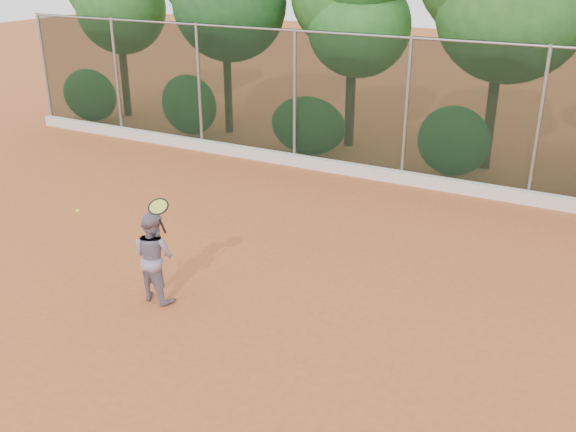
% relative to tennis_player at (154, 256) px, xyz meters
% --- Properties ---
extents(ground, '(80.00, 80.00, 0.00)m').
position_rel_tennis_player_xyz_m(ground, '(1.66, 0.47, -0.76)').
color(ground, '#B4582A').
rests_on(ground, ground).
extents(concrete_curb, '(24.00, 0.20, 0.30)m').
position_rel_tennis_player_xyz_m(concrete_curb, '(1.66, 7.29, -0.61)').
color(concrete_curb, silver).
rests_on(concrete_curb, ground).
extents(tennis_player, '(0.79, 0.65, 1.52)m').
position_rel_tennis_player_xyz_m(tennis_player, '(0.00, 0.00, 0.00)').
color(tennis_player, gray).
rests_on(tennis_player, ground).
extents(chainlink_fence, '(24.09, 0.09, 3.50)m').
position_rel_tennis_player_xyz_m(chainlink_fence, '(1.66, 7.47, 1.10)').
color(chainlink_fence, black).
rests_on(chainlink_fence, ground).
extents(tennis_racket, '(0.39, 0.37, 0.60)m').
position_rel_tennis_player_xyz_m(tennis_racket, '(0.28, -0.12, 0.92)').
color(tennis_racket, black).
rests_on(tennis_racket, ground).
extents(tennis_ball_in_flight, '(0.07, 0.07, 0.07)m').
position_rel_tennis_player_xyz_m(tennis_ball_in_flight, '(-1.21, -0.33, 0.68)').
color(tennis_ball_in_flight, '#D9F638').
rests_on(tennis_ball_in_flight, ground).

